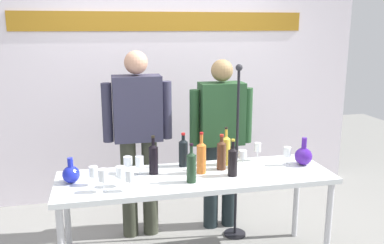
{
  "coord_description": "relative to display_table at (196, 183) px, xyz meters",
  "views": [
    {
      "loc": [
        -0.7,
        -2.96,
        1.91
      ],
      "look_at": [
        0.0,
        0.15,
        1.17
      ],
      "focal_mm": 38.8,
      "sensor_mm": 36.0,
      "label": 1
    }
  ],
  "objects": [
    {
      "name": "wine_glass_left_1",
      "position": [
        -0.53,
        -0.21,
        0.18
      ],
      "size": [
        0.06,
        0.06,
        0.15
      ],
      "color": "white",
      "rests_on": "display_table"
    },
    {
      "name": "wine_glass_left_5",
      "position": [
        -0.58,
        -0.1,
        0.17
      ],
      "size": [
        0.07,
        0.07,
        0.15
      ],
      "color": "white",
      "rests_on": "display_table"
    },
    {
      "name": "wine_bottle_5",
      "position": [
        -0.07,
        -0.13,
        0.19
      ],
      "size": [
        0.07,
        0.07,
        0.3
      ],
      "color": "#1B331F",
      "rests_on": "display_table"
    },
    {
      "name": "wine_glass_left_2",
      "position": [
        -0.51,
        0.16,
        0.16
      ],
      "size": [
        0.07,
        0.07,
        0.13
      ],
      "color": "white",
      "rests_on": "display_table"
    },
    {
      "name": "wine_bottle_4",
      "position": [
        0.3,
        0.19,
        0.2
      ],
      "size": [
        0.07,
        0.07,
        0.32
      ],
      "color": "gold",
      "rests_on": "display_table"
    },
    {
      "name": "microphone_stand",
      "position": [
        0.47,
        0.41,
        -0.17
      ],
      "size": [
        0.2,
        0.2,
        1.59
      ],
      "color": "black",
      "rests_on": "ground"
    },
    {
      "name": "wine_bottle_2",
      "position": [
        0.23,
        0.09,
        0.2
      ],
      "size": [
        0.07,
        0.07,
        0.29
      ],
      "color": "#4B2B1B",
      "rests_on": "display_table"
    },
    {
      "name": "presenter_left",
      "position": [
        -0.39,
        0.63,
        0.27
      ],
      "size": [
        0.61,
        0.22,
        1.7
      ],
      "color": "#393C2F",
      "rests_on": "ground"
    },
    {
      "name": "wine_glass_right_1",
      "position": [
        0.41,
        0.1,
        0.17
      ],
      "size": [
        0.07,
        0.07,
        0.14
      ],
      "color": "white",
      "rests_on": "display_table"
    },
    {
      "name": "wine_glass_left_0",
      "position": [
        -0.77,
        -0.04,
        0.17
      ],
      "size": [
        0.06,
        0.06,
        0.14
      ],
      "color": "white",
      "rests_on": "display_table"
    },
    {
      "name": "wine_bottle_6",
      "position": [
        0.05,
        0.04,
        0.2
      ],
      "size": [
        0.07,
        0.07,
        0.33
      ],
      "color": "orange",
      "rests_on": "display_table"
    },
    {
      "name": "presenter_right",
      "position": [
        0.39,
        0.63,
        0.21
      ],
      "size": [
        0.6,
        0.22,
        1.62
      ],
      "color": "#1C272A",
      "rests_on": "ground"
    },
    {
      "name": "wine_bottle_3",
      "position": [
        0.27,
        -0.07,
        0.19
      ],
      "size": [
        0.07,
        0.07,
        0.29
      ],
      "color": "black",
      "rests_on": "display_table"
    },
    {
      "name": "display_table",
      "position": [
        0.0,
        0.0,
        0.0
      ],
      "size": [
        2.13,
        0.65,
        0.78
      ],
      "color": "silver",
      "rests_on": "ground"
    },
    {
      "name": "wine_bottle_0",
      "position": [
        -0.32,
        0.11,
        0.19
      ],
      "size": [
        0.07,
        0.07,
        0.31
      ],
      "color": "black",
      "rests_on": "display_table"
    },
    {
      "name": "decanter_blue_right",
      "position": [
        0.93,
        0.05,
        0.14
      ],
      "size": [
        0.15,
        0.15,
        0.23
      ],
      "color": "#461D95",
      "rests_on": "display_table"
    },
    {
      "name": "back_wall",
      "position": [
        0.0,
        1.59,
        0.79
      ],
      "size": [
        4.48,
        0.11,
        3.0
      ],
      "color": "white",
      "rests_on": "ground"
    },
    {
      "name": "wine_bottle_1",
      "position": [
        -0.05,
        0.23,
        0.19
      ],
      "size": [
        0.07,
        0.07,
        0.28
      ],
      "color": "black",
      "rests_on": "display_table"
    },
    {
      "name": "wine_glass_left_4",
      "position": [
        -0.43,
        0.1,
        0.17
      ],
      "size": [
        0.07,
        0.07,
        0.15
      ],
      "color": "white",
      "rests_on": "display_table"
    },
    {
      "name": "wine_glass_left_3",
      "position": [
        -0.71,
        -0.18,
        0.18
      ],
      "size": [
        0.07,
        0.07,
        0.16
      ],
      "color": "white",
      "rests_on": "display_table"
    },
    {
      "name": "decanter_blue_left",
      "position": [
        -0.94,
        0.05,
        0.13
      ],
      "size": [
        0.13,
        0.13,
        0.19
      ],
      "color": "#1B26B3",
      "rests_on": "display_table"
    },
    {
      "name": "wine_glass_right_2",
      "position": [
        0.6,
        0.25,
        0.18
      ],
      "size": [
        0.06,
        0.06,
        0.15
      ],
      "color": "white",
      "rests_on": "display_table"
    },
    {
      "name": "wine_glass_right_0",
      "position": [
        0.79,
        0.07,
        0.18
      ],
      "size": [
        0.06,
        0.06,
        0.16
      ],
      "color": "white",
      "rests_on": "display_table"
    }
  ]
}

